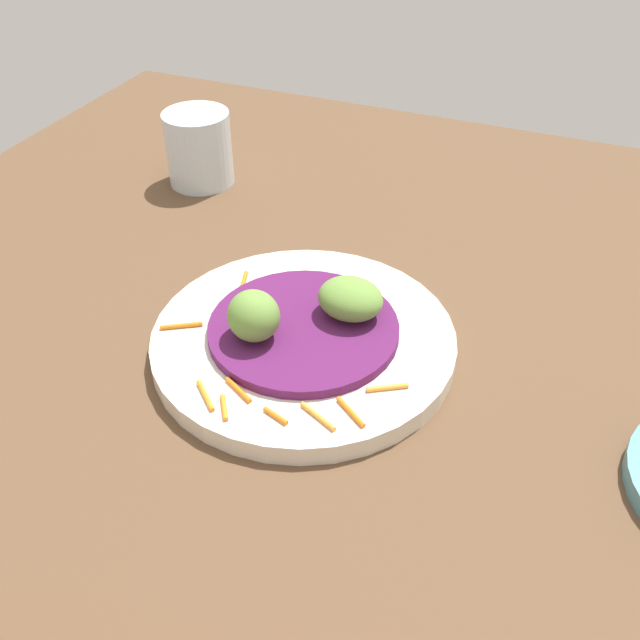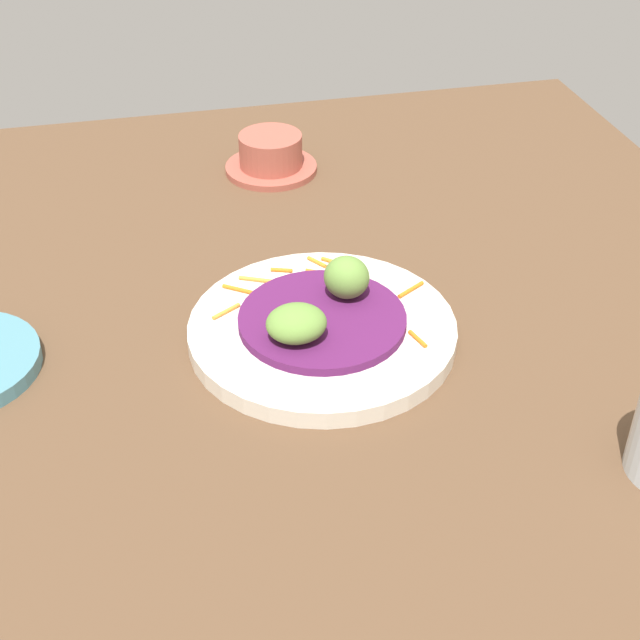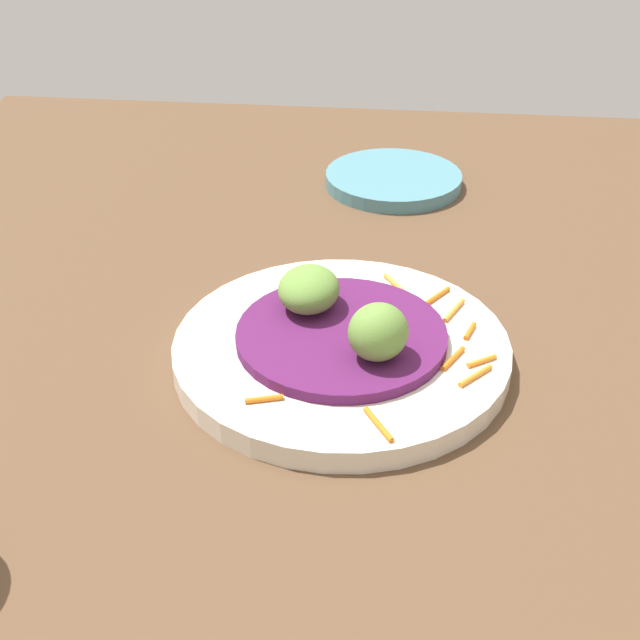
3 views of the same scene
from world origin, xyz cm
name	(u,v)px [view 2 (image 2 of 3)]	position (x,y,z in cm)	size (l,w,h in cm)	color
table_surface	(278,339)	(0.00, 0.00, 1.00)	(110.00, 110.00, 2.00)	brown
main_plate	(322,331)	(-4.00, 2.14, 2.90)	(25.63, 25.63, 1.80)	silver
cabbage_bed	(322,320)	(-4.00, 2.14, 4.24)	(16.02, 16.02, 0.88)	#51194C
carrot_garnish	(310,285)	(-4.19, -4.17, 4.00)	(21.62, 17.47, 0.40)	orange
guac_scoop_left	(347,277)	(-7.06, -0.71, 6.77)	(4.46, 4.21, 4.18)	olive
guac_scoop_center	(296,323)	(-0.93, 4.98, 6.33)	(5.57, 4.79, 3.30)	olive
terracotta_bowl	(271,156)	(-5.63, -33.87, 4.13)	(11.67, 11.67, 4.90)	#A85142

